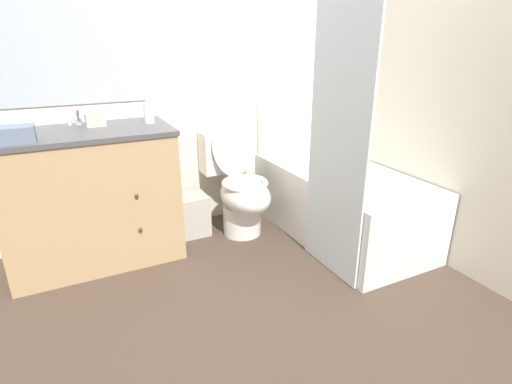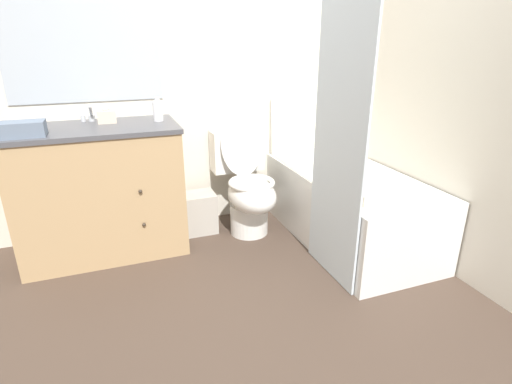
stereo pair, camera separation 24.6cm
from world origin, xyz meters
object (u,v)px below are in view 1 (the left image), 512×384
Objects in this scene: sink_faucet at (78,120)px; bathtub at (339,202)px; bath_towel_folded at (371,188)px; vanity_cabinet at (92,196)px; toilet at (239,186)px; hand_towel_folded at (9,135)px; tissue_box at (95,119)px; soap_dispenser at (149,112)px; wastebasket at (191,215)px.

sink_faucet reaches higher than bathtub.
vanity_cabinet is at bearing 150.58° from bath_towel_folded.
sink_faucet is at bearing 159.88° from bathtub.
sink_faucet is 0.16× the size of toilet.
hand_towel_folded is 2.10m from bath_towel_folded.
tissue_box is at bearing 145.85° from bath_towel_folded.
bathtub is 2.19m from hand_towel_folded.
vanity_cabinet reaches higher than bathtub.
sink_faucet is 1.94m from bath_towel_folded.
soap_dispenser reaches higher than toilet.
vanity_cabinet is 7.54× the size of sink_faucet.
toilet is at bearing -9.46° from soap_dispenser.
vanity_cabinet is 8.17× the size of tissue_box.
bath_towel_folded is at bearing -20.19° from hand_towel_folded.
wastebasket is at bearing 4.61° from vanity_cabinet.
hand_towel_folded reaches higher than vanity_cabinet.
sink_faucet is 0.45× the size of wastebasket.
tissue_box is (-0.94, 0.17, 0.56)m from toilet.
vanity_cabinet is 0.63m from hand_towel_folded.
toilet is 2.92× the size of bath_towel_folded.
bathtub is at bearing -29.68° from toilet.
toilet is 6.82× the size of tissue_box.
vanity_cabinet is 1.20× the size of toilet.
toilet is 1.52m from hand_towel_folded.
tissue_box is 1.82m from bath_towel_folded.
vanity_cabinet is 0.51m from sink_faucet.
bath_towel_folded is at bearing -29.42° from vanity_cabinet.
tissue_box is (0.10, -0.07, 0.01)m from sink_faucet.
bathtub is 5.74× the size of hand_towel_folded.
wastebasket is at bearing 3.29° from soap_dispenser.
soap_dispenser is 0.83m from hand_towel_folded.
toilet is 3.56× the size of hand_towel_folded.
hand_towel_folded is (-0.80, -0.21, -0.03)m from soap_dispenser.
soap_dispenser is 0.64× the size of hand_towel_folded.
hand_towel_folded reaches higher than toilet.
sink_faucet is 0.12m from tissue_box.
sink_faucet is 0.45m from soap_dispenser.
wastebasket is 1.02× the size of bath_towel_folded.
bathtub is 1.82m from tissue_box.
vanity_cabinet is 0.74m from wastebasket.
toilet is 0.43m from wastebasket.
toilet reaches higher than bathtub.
sink_faucet is 1.92m from bathtub.
bathtub is at bearing -19.03° from tissue_box.
vanity_cabinet is at bearing -90.00° from sink_faucet.
bathtub is at bearing -20.66° from soap_dispenser.
wastebasket is 1.95× the size of soap_dispenser.
hand_towel_folded is at bearing -167.81° from wastebasket.
vanity_cabinet is at bearing -175.39° from wastebasket.
toilet is at bearing -13.29° from sink_faucet.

